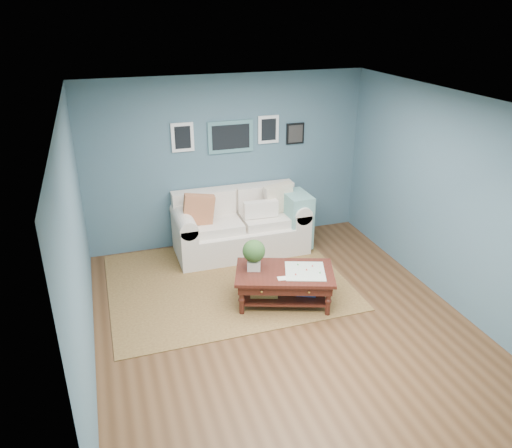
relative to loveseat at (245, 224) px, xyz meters
name	(u,v)px	position (x,y,z in m)	size (l,w,h in m)	color
room_shell	(282,219)	(-0.15, -1.97, 0.92)	(5.00, 5.02, 2.70)	brown
area_rug	(227,281)	(-0.56, -0.90, -0.43)	(3.28, 2.62, 0.01)	brown
loveseat	(245,224)	(0.00, 0.00, 0.00)	(2.10, 0.95, 1.08)	#F0E3D0
coffee_table	(279,276)	(-0.03, -1.64, -0.05)	(1.44, 1.11, 0.88)	black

